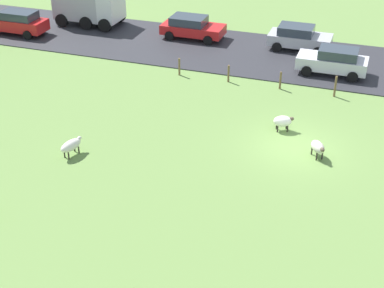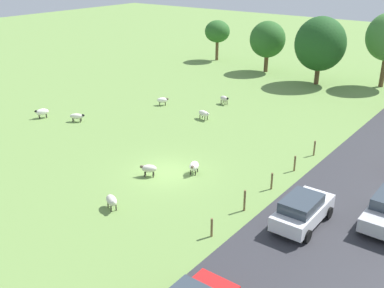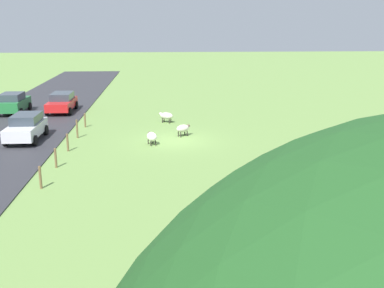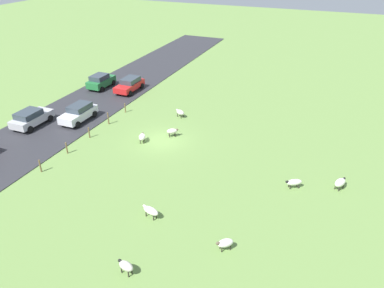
% 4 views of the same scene
% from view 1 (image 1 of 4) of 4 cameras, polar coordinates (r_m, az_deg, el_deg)
% --- Properties ---
extents(ground_plane, '(160.00, 160.00, 0.00)m').
position_cam_1_polar(ground_plane, '(27.24, 10.23, -0.36)').
color(ground_plane, '#6B8E47').
extents(road_strip, '(8.00, 80.00, 0.06)m').
position_cam_1_polar(road_strip, '(37.30, 13.32, 7.96)').
color(road_strip, '#2D2D33').
rests_on(road_strip, ground_plane).
extents(sheep_0, '(1.06, 0.93, 0.78)m').
position_cam_1_polar(sheep_0, '(26.43, 12.55, -0.31)').
color(sheep_0, beige).
rests_on(sheep_0, ground_plane).
extents(sheep_1, '(0.84, 1.08, 0.80)m').
position_cam_1_polar(sheep_1, '(28.40, 9.12, 2.28)').
color(sheep_1, white).
rests_on(sheep_1, ground_plane).
extents(sheep_5, '(1.33, 0.77, 0.77)m').
position_cam_1_polar(sheep_5, '(26.54, -12.06, -0.14)').
color(sheep_5, silver).
rests_on(sheep_5, ground_plane).
extents(fence_post_1, '(0.12, 0.12, 1.23)m').
position_cam_1_polar(fence_post_1, '(32.55, 14.22, 5.64)').
color(fence_post_1, brown).
rests_on(fence_post_1, ground_plane).
extents(fence_post_2, '(0.12, 0.12, 1.05)m').
position_cam_1_polar(fence_post_2, '(32.91, 8.88, 6.33)').
color(fence_post_2, brown).
rests_on(fence_post_2, ground_plane).
extents(fence_post_3, '(0.12, 0.12, 1.04)m').
position_cam_1_polar(fence_post_3, '(33.51, 3.69, 7.09)').
color(fence_post_3, brown).
rests_on(fence_post_3, ground_plane).
extents(fence_post_4, '(0.12, 0.12, 1.07)m').
position_cam_1_polar(fence_post_4, '(34.38, -1.29, 7.78)').
color(fence_post_4, brown).
rests_on(fence_post_4, ground_plane).
extents(truck_0, '(2.73, 4.85, 3.43)m').
position_cam_1_polar(truck_0, '(43.66, -10.48, 14.06)').
color(truck_0, white).
rests_on(truck_0, road_strip).
extents(car_2, '(2.12, 4.12, 1.58)m').
position_cam_1_polar(car_2, '(38.88, 10.71, 10.50)').
color(car_2, '#B7B7BC').
rests_on(car_2, road_strip).
extents(car_3, '(1.92, 4.53, 1.65)m').
position_cam_1_polar(car_3, '(43.04, -17.24, 11.65)').
color(car_3, red).
rests_on(car_3, road_strip).
extents(car_4, '(2.19, 4.33, 1.52)m').
position_cam_1_polar(car_4, '(40.35, -0.02, 11.70)').
color(car_4, red).
rests_on(car_4, road_strip).
extents(car_5, '(1.97, 4.13, 1.62)m').
position_cam_1_polar(car_5, '(35.32, 14.05, 8.12)').
color(car_5, silver).
rests_on(car_5, road_strip).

